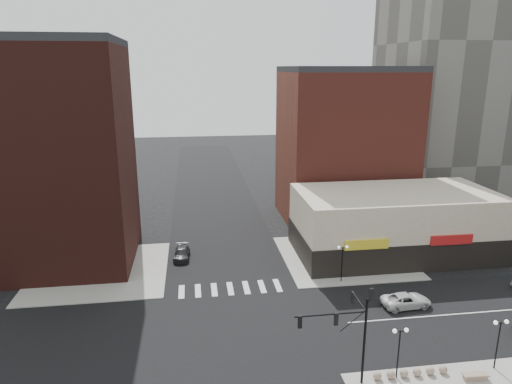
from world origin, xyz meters
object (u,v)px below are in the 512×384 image
object	(u,v)px
traffic_signal	(351,323)
street_lamp_ne	(342,254)
street_lamp_se_b	(500,332)
white_suv	(406,300)
dark_sedan_north	(182,253)
street_lamp_se_a	(400,340)
stone_bench	(475,376)

from	to	relation	value
traffic_signal	street_lamp_ne	bearing A→B (deg)	73.25
traffic_signal	street_lamp_se_b	size ratio (longest dim) A/B	1.87
street_lamp_se_b	white_suv	size ratio (longest dim) A/B	0.86
traffic_signal	dark_sedan_north	xyz separation A→B (m)	(-12.52, 24.87, -4.31)
street_lamp_se_a	street_lamp_se_b	size ratio (longest dim) A/B	1.00
street_lamp_se_b	dark_sedan_north	bearing A→B (deg)	134.12
street_lamp_se_b	street_lamp_ne	xyz separation A→B (m)	(-7.00, 16.00, 0.00)
street_lamp_ne	white_suv	world-z (taller)	street_lamp_ne
street_lamp_ne	white_suv	distance (m)	7.95
dark_sedan_north	stone_bench	bearing A→B (deg)	-46.20
street_lamp_se_a	stone_bench	world-z (taller)	street_lamp_se_a
street_lamp_ne	stone_bench	xyz separation A→B (m)	(4.76, -17.00, -2.93)
dark_sedan_north	street_lamp_ne	bearing A→B (deg)	-24.06
traffic_signal	white_suv	bearing A→B (deg)	46.59
stone_bench	white_suv	bearing A→B (deg)	93.74
dark_sedan_north	traffic_signal	bearing A→B (deg)	-59.73
traffic_signal	street_lamp_se_a	xyz separation A→B (m)	(3.76, -0.17, -1.67)
street_lamp_ne	stone_bench	distance (m)	17.90
stone_bench	dark_sedan_north	bearing A→B (deg)	133.25
white_suv	stone_bench	size ratio (longest dim) A/B	2.48
street_lamp_se_b	street_lamp_ne	bearing A→B (deg)	113.63
traffic_signal	street_lamp_se_a	bearing A→B (deg)	-2.57
traffic_signal	dark_sedan_north	distance (m)	28.17
street_lamp_se_a	stone_bench	bearing A→B (deg)	-9.85
street_lamp_se_b	stone_bench	bearing A→B (deg)	-155.96
street_lamp_se_a	dark_sedan_north	bearing A→B (deg)	123.03
street_lamp_ne	white_suv	xyz separation A→B (m)	(4.62, -5.92, -2.62)
dark_sedan_north	stone_bench	distance (m)	34.12
street_lamp_se_b	white_suv	bearing A→B (deg)	103.30
street_lamp_ne	traffic_signal	bearing A→B (deg)	-106.75
traffic_signal	white_suv	xyz separation A→B (m)	(9.38, 9.92, -4.29)
street_lamp_se_a	dark_sedan_north	size ratio (longest dim) A/B	0.92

